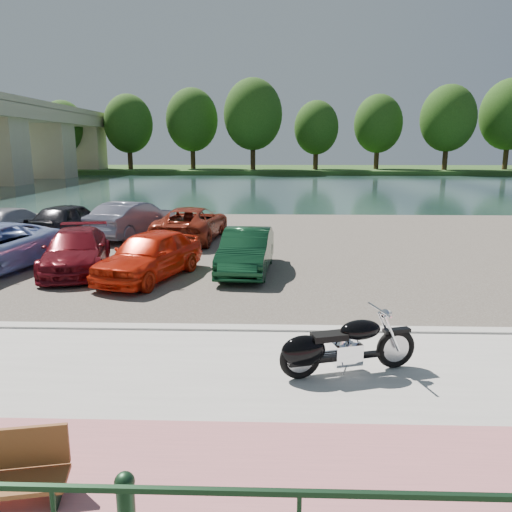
% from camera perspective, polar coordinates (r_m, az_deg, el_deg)
% --- Properties ---
extents(ground, '(200.00, 200.00, 0.00)m').
position_cam_1_polar(ground, '(8.33, 3.37, -13.83)').
color(ground, '#595447').
rests_on(ground, ground).
extents(promenade, '(60.00, 6.00, 0.10)m').
position_cam_1_polar(promenade, '(7.42, 3.58, -16.89)').
color(promenade, '#ABA7A1').
rests_on(promenade, ground).
extents(pink_path, '(60.00, 2.00, 0.01)m').
position_cam_1_polar(pink_path, '(6.12, 4.02, -23.30)').
color(pink_path, '#AA5F65').
rests_on(pink_path, promenade).
extents(kerb, '(60.00, 0.30, 0.14)m').
position_cam_1_polar(kerb, '(10.13, 3.09, -8.50)').
color(kerb, '#ABA7A1').
rests_on(kerb, ground).
extents(parking_lot, '(60.00, 18.00, 0.04)m').
position_cam_1_polar(parking_lot, '(18.83, 2.53, 1.12)').
color(parking_lot, '#413A34').
rests_on(parking_lot, ground).
extents(river, '(120.00, 40.00, 0.00)m').
position_cam_1_polar(river, '(47.61, 2.15, 7.87)').
color(river, '#1B3030').
rests_on(river, ground).
extents(far_bank, '(120.00, 24.00, 0.60)m').
position_cam_1_polar(far_bank, '(79.54, 2.05, 9.85)').
color(far_bank, '#204619').
rests_on(far_bank, ground).
extents(bollards, '(10.68, 0.18, 0.81)m').
position_cam_1_polar(bollards, '(5.10, -16.60, -26.01)').
color(bollards, '#16311D').
rests_on(bollards, promenade).
extents(far_trees, '(70.25, 10.68, 12.52)m').
position_cam_1_polar(far_trees, '(73.51, 5.63, 15.21)').
color(far_trees, '#352513').
rests_on(far_trees, far_bank).
extents(motorcycle, '(2.28, 0.98, 1.05)m').
position_cam_1_polar(motorcycle, '(8.15, 9.18, -10.25)').
color(motorcycle, black).
rests_on(motorcycle, promenade).
extents(car_3, '(2.65, 4.53, 1.23)m').
position_cam_1_polar(car_3, '(15.79, -19.87, 0.57)').
color(car_3, maroon).
rests_on(car_3, parking_lot).
extents(car_4, '(2.78, 4.31, 1.36)m').
position_cam_1_polar(car_4, '(14.30, -12.05, 0.14)').
color(car_4, red).
rests_on(car_4, parking_lot).
extents(car_5, '(1.63, 3.96, 1.27)m').
position_cam_1_polar(car_5, '(14.73, -1.10, 0.59)').
color(car_5, '#0E361E').
rests_on(car_5, parking_lot).
extents(car_7, '(2.57, 4.51, 1.23)m').
position_cam_1_polar(car_7, '(22.87, -25.90, 3.49)').
color(car_7, '#9E9EA7').
rests_on(car_7, parking_lot).
extents(car_8, '(2.46, 4.47, 1.44)m').
position_cam_1_polar(car_8, '(21.84, -20.53, 3.87)').
color(car_8, black).
rests_on(car_8, parking_lot).
extents(car_9, '(2.92, 4.74, 1.47)m').
position_cam_1_polar(car_9, '(21.24, -13.91, 4.12)').
color(car_9, slate).
rests_on(car_9, parking_lot).
extents(car_10, '(2.68, 4.99, 1.33)m').
position_cam_1_polar(car_10, '(20.09, -7.36, 3.72)').
color(car_10, maroon).
rests_on(car_10, parking_lot).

